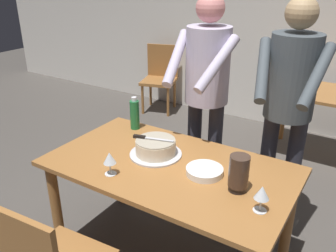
{
  "coord_description": "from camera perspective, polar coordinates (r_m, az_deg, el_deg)",
  "views": [
    {
      "loc": [
        1.02,
        -1.63,
        1.86
      ],
      "look_at": [
        -0.14,
        0.21,
        0.9
      ],
      "focal_mm": 38.09,
      "sensor_mm": 36.0,
      "label": 1
    }
  ],
  "objects": [
    {
      "name": "wine_glass_near",
      "position": [
        2.1,
        -9.34,
        -5.19
      ],
      "size": [
        0.08,
        0.08,
        0.14
      ],
      "color": "silver",
      "rests_on": "main_dining_table"
    },
    {
      "name": "person_cutting_cake",
      "position": [
        2.64,
        6.15,
        6.42
      ],
      "size": [
        0.47,
        0.55,
        1.72
      ],
      "color": "#2D2D38",
      "rests_on": "ground_plane"
    },
    {
      "name": "background_chair_0",
      "position": [
        5.03,
        -1.24,
        8.09
      ],
      "size": [
        0.55,
        0.55,
        0.9
      ],
      "color": "#9E6633",
      "rests_on": "ground_plane"
    },
    {
      "name": "cake_knife",
      "position": [
        2.3,
        -3.71,
        -1.85
      ],
      "size": [
        0.27,
        0.09,
        0.02
      ],
      "color": "silver",
      "rests_on": "cake_on_platter"
    },
    {
      "name": "hurricane_lamp",
      "position": [
        1.96,
        11.25,
        -7.42
      ],
      "size": [
        0.11,
        0.11,
        0.21
      ],
      "color": "black",
      "rests_on": "main_dining_table"
    },
    {
      "name": "back_wall",
      "position": [
        4.54,
        19.87,
        16.09
      ],
      "size": [
        10.0,
        0.12,
        2.7
      ],
      "primitive_type": "cube",
      "color": "silver",
      "rests_on": "ground_plane"
    },
    {
      "name": "wine_glass_far",
      "position": [
        1.83,
        14.79,
        -10.4
      ],
      "size": [
        0.08,
        0.08,
        0.14
      ],
      "color": "silver",
      "rests_on": "main_dining_table"
    },
    {
      "name": "cake_on_platter",
      "position": [
        2.31,
        -1.99,
        -3.52
      ],
      "size": [
        0.34,
        0.34,
        0.11
      ],
      "color": "silver",
      "rests_on": "main_dining_table"
    },
    {
      "name": "person_standing_beside",
      "position": [
        2.48,
        18.8,
        4.11
      ],
      "size": [
        0.47,
        0.56,
        1.72
      ],
      "color": "#2D2D38",
      "rests_on": "ground_plane"
    },
    {
      "name": "water_bottle",
      "position": [
        2.67,
        -5.36,
        1.89
      ],
      "size": [
        0.07,
        0.07,
        0.25
      ],
      "color": "#1E6B38",
      "rests_on": "main_dining_table"
    },
    {
      "name": "main_dining_table",
      "position": [
        2.28,
        0.21,
        -8.68
      ],
      "size": [
        1.52,
        0.86,
        0.75
      ],
      "color": "#9E6633",
      "rests_on": "ground_plane"
    },
    {
      "name": "plate_stack",
      "position": [
        2.12,
        5.87,
        -7.2
      ],
      "size": [
        0.22,
        0.22,
        0.04
      ],
      "color": "white",
      "rests_on": "main_dining_table"
    },
    {
      "name": "background_table",
      "position": [
        3.95,
        23.25,
        2.9
      ],
      "size": [
        1.0,
        0.7,
        0.74
      ],
      "color": "#9E6633",
      "rests_on": "ground_plane"
    }
  ]
}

